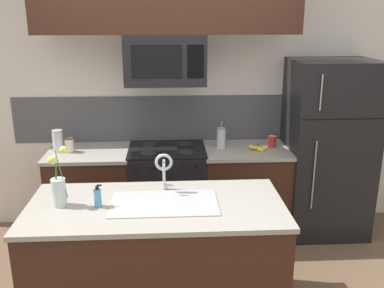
{
  "coord_description": "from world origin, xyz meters",
  "views": [
    {
      "loc": [
        0.02,
        -3.13,
        2.2
      ],
      "look_at": [
        0.21,
        0.27,
        1.16
      ],
      "focal_mm": 40.0,
      "sensor_mm": 36.0,
      "label": 1
    }
  ],
  "objects_px": {
    "flower_vase": "(58,187)",
    "dish_soap_bottle": "(98,198)",
    "sink_faucet": "(164,167)",
    "storage_jar_tall": "(58,141)",
    "stove_range": "(168,192)",
    "banana_bunch": "(258,148)",
    "french_press": "(221,138)",
    "microwave": "(165,60)",
    "refrigerator": "(326,148)",
    "storage_jar_medium": "(69,145)",
    "coffee_tin": "(272,141)"
  },
  "relations": [
    {
      "from": "flower_vase",
      "to": "dish_soap_bottle",
      "type": "bearing_deg",
      "value": -6.68
    },
    {
      "from": "sink_faucet",
      "to": "flower_vase",
      "type": "relative_size",
      "value": 0.7
    },
    {
      "from": "storage_jar_tall",
      "to": "flower_vase",
      "type": "xyz_separation_m",
      "value": [
        0.31,
        -1.25,
        0.03
      ]
    },
    {
      "from": "stove_range",
      "to": "banana_bunch",
      "type": "height_order",
      "value": "banana_bunch"
    },
    {
      "from": "stove_range",
      "to": "french_press",
      "type": "bearing_deg",
      "value": 6.28
    },
    {
      "from": "stove_range",
      "to": "banana_bunch",
      "type": "relative_size",
      "value": 4.87
    },
    {
      "from": "microwave",
      "to": "sink_faucet",
      "type": "height_order",
      "value": "microwave"
    },
    {
      "from": "dish_soap_bottle",
      "to": "storage_jar_tall",
      "type": "bearing_deg",
      "value": 114.14
    },
    {
      "from": "refrigerator",
      "to": "french_press",
      "type": "bearing_deg",
      "value": 177.86
    },
    {
      "from": "banana_bunch",
      "to": "storage_jar_medium",
      "type": "bearing_deg",
      "value": 178.45
    },
    {
      "from": "stove_range",
      "to": "microwave",
      "type": "relative_size",
      "value": 1.25
    },
    {
      "from": "refrigerator",
      "to": "sink_faucet",
      "type": "relative_size",
      "value": 5.82
    },
    {
      "from": "microwave",
      "to": "storage_jar_tall",
      "type": "height_order",
      "value": "microwave"
    },
    {
      "from": "refrigerator",
      "to": "flower_vase",
      "type": "distance_m",
      "value": 2.69
    },
    {
      "from": "microwave",
      "to": "storage_jar_medium",
      "type": "height_order",
      "value": "microwave"
    },
    {
      "from": "french_press",
      "to": "flower_vase",
      "type": "xyz_separation_m",
      "value": [
        -1.3,
        -1.3,
        0.04
      ]
    },
    {
      "from": "storage_jar_medium",
      "to": "flower_vase",
      "type": "distance_m",
      "value": 1.25
    },
    {
      "from": "microwave",
      "to": "french_press",
      "type": "distance_m",
      "value": 0.96
    },
    {
      "from": "microwave",
      "to": "dish_soap_bottle",
      "type": "bearing_deg",
      "value": -111.01
    },
    {
      "from": "coffee_tin",
      "to": "sink_faucet",
      "type": "relative_size",
      "value": 0.36
    },
    {
      "from": "microwave",
      "to": "storage_jar_tall",
      "type": "distance_m",
      "value": 1.31
    },
    {
      "from": "dish_soap_bottle",
      "to": "french_press",
      "type": "bearing_deg",
      "value": 52.36
    },
    {
      "from": "banana_bunch",
      "to": "dish_soap_bottle",
      "type": "xyz_separation_m",
      "value": [
        -1.38,
        -1.21,
        0.05
      ]
    },
    {
      "from": "storage_jar_tall",
      "to": "refrigerator",
      "type": "bearing_deg",
      "value": 0.12
    },
    {
      "from": "stove_range",
      "to": "sink_faucet",
      "type": "distance_m",
      "value": 1.22
    },
    {
      "from": "microwave",
      "to": "banana_bunch",
      "type": "relative_size",
      "value": 3.9
    },
    {
      "from": "stove_range",
      "to": "coffee_tin",
      "type": "bearing_deg",
      "value": 2.7
    },
    {
      "from": "microwave",
      "to": "dish_soap_bottle",
      "type": "distance_m",
      "value": 1.57
    },
    {
      "from": "stove_range",
      "to": "flower_vase",
      "type": "relative_size",
      "value": 2.12
    },
    {
      "from": "coffee_tin",
      "to": "dish_soap_bottle",
      "type": "xyz_separation_m",
      "value": [
        -1.54,
        -1.32,
        0.01
      ]
    },
    {
      "from": "stove_range",
      "to": "sink_faucet",
      "type": "bearing_deg",
      "value": -91.08
    },
    {
      "from": "refrigerator",
      "to": "coffee_tin",
      "type": "bearing_deg",
      "value": 176.91
    },
    {
      "from": "storage_jar_tall",
      "to": "microwave",
      "type": "bearing_deg",
      "value": -1.91
    },
    {
      "from": "storage_jar_medium",
      "to": "banana_bunch",
      "type": "bearing_deg",
      "value": -1.55
    },
    {
      "from": "stove_range",
      "to": "french_press",
      "type": "distance_m",
      "value": 0.78
    },
    {
      "from": "microwave",
      "to": "banana_bunch",
      "type": "bearing_deg",
      "value": -2.49
    },
    {
      "from": "storage_jar_medium",
      "to": "flower_vase",
      "type": "xyz_separation_m",
      "value": [
        0.19,
        -1.23,
        0.07
      ]
    },
    {
      "from": "flower_vase",
      "to": "refrigerator",
      "type": "bearing_deg",
      "value": 27.99
    },
    {
      "from": "coffee_tin",
      "to": "sink_faucet",
      "type": "height_order",
      "value": "sink_faucet"
    },
    {
      "from": "storage_jar_medium",
      "to": "stove_range",
      "type": "bearing_deg",
      "value": 0.61
    },
    {
      "from": "banana_bunch",
      "to": "french_press",
      "type": "relative_size",
      "value": 0.71
    },
    {
      "from": "flower_vase",
      "to": "french_press",
      "type": "bearing_deg",
      "value": 45.05
    },
    {
      "from": "refrigerator",
      "to": "french_press",
      "type": "xyz_separation_m",
      "value": [
        -1.07,
        0.04,
        0.12
      ]
    },
    {
      "from": "stove_range",
      "to": "storage_jar_medium",
      "type": "relative_size",
      "value": 6.45
    },
    {
      "from": "microwave",
      "to": "sink_faucet",
      "type": "distance_m",
      "value": 1.22
    },
    {
      "from": "storage_jar_tall",
      "to": "flower_vase",
      "type": "relative_size",
      "value": 0.49
    },
    {
      "from": "banana_bunch",
      "to": "french_press",
      "type": "bearing_deg",
      "value": 161.12
    },
    {
      "from": "flower_vase",
      "to": "sink_faucet",
      "type": "bearing_deg",
      "value": 15.82
    },
    {
      "from": "refrigerator",
      "to": "storage_jar_medium",
      "type": "distance_m",
      "value": 2.56
    },
    {
      "from": "storage_jar_tall",
      "to": "banana_bunch",
      "type": "relative_size",
      "value": 1.12
    }
  ]
}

